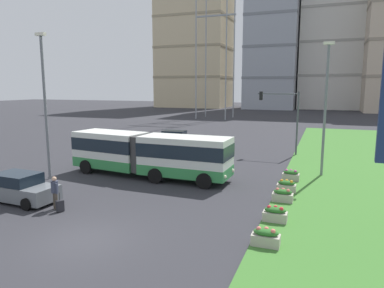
{
  "coord_description": "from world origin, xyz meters",
  "views": [
    {
      "loc": [
        8.97,
        -11.25,
        6.24
      ],
      "look_at": [
        0.18,
        12.08,
        2.2
      ],
      "focal_mm": 33.03,
      "sensor_mm": 36.0,
      "label": 1
    }
  ],
  "objects_px": {
    "apartment_tower_centre": "(343,12)",
    "rolling_suitcase": "(60,206)",
    "car_grey_wagon": "(19,188)",
    "streetlight_median": "(325,104)",
    "articulated_bus": "(149,154)",
    "streetlight_left": "(45,101)",
    "pedestrian_crossing": "(55,191)",
    "flower_planter_0": "(266,237)",
    "flower_planter_4": "(291,175)",
    "apartment_tower_west": "(195,20)",
    "apartment_tower_westcentre": "(274,19)",
    "car_maroon_sedan": "(175,138)",
    "flower_planter_3": "(286,186)",
    "flower_planter_1": "(275,214)",
    "flower_planter_2": "(283,195)",
    "traffic_light_far_right": "(284,111)"
  },
  "relations": [
    {
      "from": "apartment_tower_centre",
      "to": "rolling_suitcase",
      "type": "bearing_deg",
      "value": -98.94
    },
    {
      "from": "car_grey_wagon",
      "to": "streetlight_median",
      "type": "bearing_deg",
      "value": 37.32
    },
    {
      "from": "articulated_bus",
      "to": "streetlight_left",
      "type": "relative_size",
      "value": 1.24
    },
    {
      "from": "pedestrian_crossing",
      "to": "flower_planter_0",
      "type": "distance_m",
      "value": 10.85
    },
    {
      "from": "streetlight_median",
      "to": "streetlight_left",
      "type": "bearing_deg",
      "value": -157.14
    },
    {
      "from": "apartment_tower_centre",
      "to": "pedestrian_crossing",
      "type": "bearing_deg",
      "value": -99.22
    },
    {
      "from": "flower_planter_4",
      "to": "apartment_tower_west",
      "type": "distance_m",
      "value": 94.15
    },
    {
      "from": "car_grey_wagon",
      "to": "apartment_tower_westcentre",
      "type": "height_order",
      "value": "apartment_tower_westcentre"
    },
    {
      "from": "apartment_tower_centre",
      "to": "car_maroon_sedan",
      "type": "bearing_deg",
      "value": -103.24
    },
    {
      "from": "flower_planter_3",
      "to": "articulated_bus",
      "type": "bearing_deg",
      "value": 176.49
    },
    {
      "from": "rolling_suitcase",
      "to": "apartment_tower_centre",
      "type": "relative_size",
      "value": 0.02
    },
    {
      "from": "rolling_suitcase",
      "to": "streetlight_left",
      "type": "bearing_deg",
      "value": 136.17
    },
    {
      "from": "streetlight_left",
      "to": "apartment_tower_west",
      "type": "height_order",
      "value": "apartment_tower_west"
    },
    {
      "from": "flower_planter_1",
      "to": "streetlight_left",
      "type": "relative_size",
      "value": 0.11
    },
    {
      "from": "apartment_tower_westcentre",
      "to": "apartment_tower_centre",
      "type": "bearing_deg",
      "value": 19.19
    },
    {
      "from": "flower_planter_4",
      "to": "apartment_tower_westcentre",
      "type": "distance_m",
      "value": 87.07
    },
    {
      "from": "pedestrian_crossing",
      "to": "flower_planter_1",
      "type": "xyz_separation_m",
      "value": [
        10.82,
        2.13,
        -0.58
      ]
    },
    {
      "from": "car_maroon_sedan",
      "to": "car_grey_wagon",
      "type": "height_order",
      "value": "same"
    },
    {
      "from": "rolling_suitcase",
      "to": "streetlight_left",
      "type": "height_order",
      "value": "streetlight_left"
    },
    {
      "from": "flower_planter_0",
      "to": "flower_planter_3",
      "type": "distance_m",
      "value": 7.7
    },
    {
      "from": "rolling_suitcase",
      "to": "streetlight_left",
      "type": "relative_size",
      "value": 0.1
    },
    {
      "from": "flower_planter_2",
      "to": "streetlight_left",
      "type": "height_order",
      "value": "streetlight_left"
    },
    {
      "from": "pedestrian_crossing",
      "to": "flower_planter_4",
      "type": "bearing_deg",
      "value": 42.5
    },
    {
      "from": "flower_planter_3",
      "to": "flower_planter_4",
      "type": "relative_size",
      "value": 1.0
    },
    {
      "from": "pedestrian_crossing",
      "to": "apartment_tower_west",
      "type": "bearing_deg",
      "value": 105.86
    },
    {
      "from": "car_grey_wagon",
      "to": "streetlight_median",
      "type": "height_order",
      "value": "streetlight_median"
    },
    {
      "from": "apartment_tower_westcentre",
      "to": "apartment_tower_centre",
      "type": "height_order",
      "value": "apartment_tower_centre"
    },
    {
      "from": "flower_planter_1",
      "to": "apartment_tower_west",
      "type": "xyz_separation_m",
      "value": [
        -37.07,
        90.28,
        26.16
      ]
    },
    {
      "from": "rolling_suitcase",
      "to": "flower_planter_3",
      "type": "bearing_deg",
      "value": 35.22
    },
    {
      "from": "car_maroon_sedan",
      "to": "pedestrian_crossing",
      "type": "bearing_deg",
      "value": -83.73
    },
    {
      "from": "articulated_bus",
      "to": "pedestrian_crossing",
      "type": "bearing_deg",
      "value": -100.05
    },
    {
      "from": "flower_planter_4",
      "to": "traffic_light_far_right",
      "type": "relative_size",
      "value": 0.19
    },
    {
      "from": "flower_planter_1",
      "to": "flower_planter_2",
      "type": "distance_m",
      "value": 3.07
    },
    {
      "from": "flower_planter_2",
      "to": "flower_planter_4",
      "type": "relative_size",
      "value": 1.0
    },
    {
      "from": "car_grey_wagon",
      "to": "flower_planter_4",
      "type": "height_order",
      "value": "car_grey_wagon"
    },
    {
      "from": "apartment_tower_centre",
      "to": "streetlight_median",
      "type": "bearing_deg",
      "value": -92.18
    },
    {
      "from": "flower_planter_3",
      "to": "apartment_tower_westcentre",
      "type": "distance_m",
      "value": 89.72
    },
    {
      "from": "flower_planter_3",
      "to": "traffic_light_far_right",
      "type": "relative_size",
      "value": 0.19
    },
    {
      "from": "flower_planter_1",
      "to": "streetlight_median",
      "type": "height_order",
      "value": "streetlight_median"
    },
    {
      "from": "flower_planter_1",
      "to": "apartment_tower_west",
      "type": "height_order",
      "value": "apartment_tower_west"
    },
    {
      "from": "flower_planter_0",
      "to": "apartment_tower_centre",
      "type": "relative_size",
      "value": 0.02
    },
    {
      "from": "flower_planter_0",
      "to": "flower_planter_4",
      "type": "distance_m",
      "value": 10.49
    },
    {
      "from": "flower_planter_0",
      "to": "flower_planter_1",
      "type": "distance_m",
      "value": 2.71
    },
    {
      "from": "apartment_tower_west",
      "to": "flower_planter_0",
      "type": "bearing_deg",
      "value": -68.26
    },
    {
      "from": "flower_planter_4",
      "to": "apartment_tower_westcentre",
      "type": "relative_size",
      "value": 0.02
    },
    {
      "from": "apartment_tower_westcentre",
      "to": "flower_planter_2",
      "type": "bearing_deg",
      "value": -81.39
    },
    {
      "from": "streetlight_left",
      "to": "apartment_tower_west",
      "type": "bearing_deg",
      "value": 103.79
    },
    {
      "from": "articulated_bus",
      "to": "apartment_tower_west",
      "type": "bearing_deg",
      "value": 108.06
    },
    {
      "from": "pedestrian_crossing",
      "to": "flower_planter_2",
      "type": "xyz_separation_m",
      "value": [
        10.82,
        5.2,
        -0.58
      ]
    },
    {
      "from": "flower_planter_3",
      "to": "car_grey_wagon",
      "type": "bearing_deg",
      "value": -153.53
    }
  ]
}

